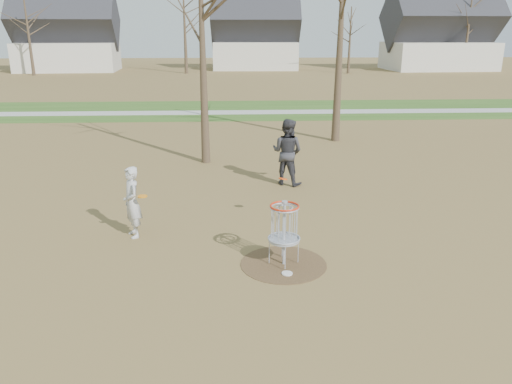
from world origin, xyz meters
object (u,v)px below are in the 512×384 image
player_standing (132,202)px  disc_golf_basket (284,223)px  disc_grounded (287,273)px  player_throwing (287,152)px

player_standing → disc_golf_basket: player_standing is taller
player_standing → disc_grounded: 4.08m
player_standing → player_throwing: (4.04, 3.99, 0.19)m
player_throwing → disc_grounded: size_ratio=9.40×
player_throwing → disc_golf_basket: player_throwing is taller
player_throwing → disc_grounded: player_throwing is taller
disc_grounded → disc_golf_basket: (-0.03, 0.45, 0.89)m
player_standing → disc_golf_basket: 3.76m
player_throwing → disc_golf_basket: bearing=113.7°
player_standing → disc_golf_basket: size_ratio=1.25×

